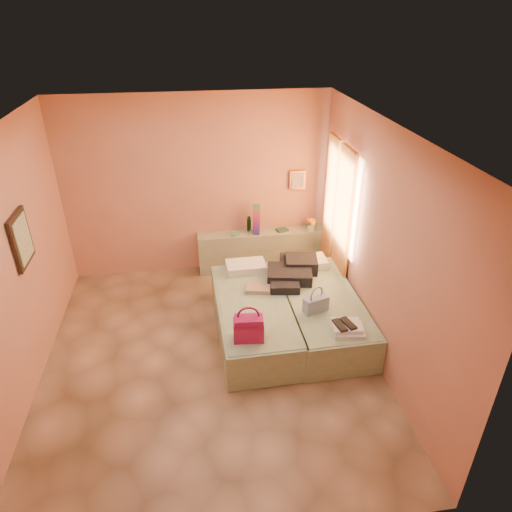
{
  "coord_description": "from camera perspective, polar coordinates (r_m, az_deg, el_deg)",
  "views": [
    {
      "loc": [
        -0.09,
        -4.37,
        3.86
      ],
      "look_at": [
        0.69,
        0.85,
        0.92
      ],
      "focal_mm": 32.0,
      "sensor_mm": 36.0,
      "label": 1
    }
  ],
  "objects": [
    {
      "name": "clothes_pile",
      "position": [
        6.32,
        4.68,
        -2.09
      ],
      "size": [
        0.75,
        0.75,
        0.2
      ],
      "primitive_type": "cube",
      "rotation": [
        0.0,
        0.0,
        -0.15
      ],
      "color": "black",
      "rests_on": "bed_right"
    },
    {
      "name": "bed_right",
      "position": [
        6.19,
        8.08,
        -6.92
      ],
      "size": [
        0.94,
        2.02,
        0.5
      ],
      "primitive_type": "cube",
      "rotation": [
        0.0,
        0.0,
        0.02
      ],
      "color": "#9FB994",
      "rests_on": "ground"
    },
    {
      "name": "bed_left",
      "position": [
        6.02,
        -0.26,
        -7.74
      ],
      "size": [
        0.94,
        2.02,
        0.5
      ],
      "primitive_type": "cube",
      "rotation": [
        0.0,
        0.0,
        0.02
      ],
      "color": "#9FB994",
      "rests_on": "ground"
    },
    {
      "name": "towel_stack",
      "position": [
        5.47,
        11.52,
        -8.86
      ],
      "size": [
        0.39,
        0.35,
        0.1
      ],
      "primitive_type": "cube",
      "rotation": [
        0.0,
        0.0,
        -0.16
      ],
      "color": "white",
      "rests_on": "bed_right"
    },
    {
      "name": "green_book",
      "position": [
        7.35,
        3.27,
        3.28
      ],
      "size": [
        0.21,
        0.18,
        0.03
      ],
      "primitive_type": "cube",
      "rotation": [
        0.0,
        0.0,
        0.31
      ],
      "color": "#264834",
      "rests_on": "headboard_ledge"
    },
    {
      "name": "ground",
      "position": [
        5.83,
        -5.65,
        -12.53
      ],
      "size": [
        4.5,
        4.5,
        0.0
      ],
      "primitive_type": "plane",
      "color": "tan",
      "rests_on": "ground"
    },
    {
      "name": "water_bottle",
      "position": [
        7.29,
        -0.88,
        4.03
      ],
      "size": [
        0.08,
        0.08,
        0.24
      ],
      "primitive_type": "cylinder",
      "rotation": [
        0.0,
        0.0,
        -0.16
      ],
      "color": "#133417",
      "rests_on": "headboard_ledge"
    },
    {
      "name": "small_dish",
      "position": [
        7.2,
        -2.6,
        2.72
      ],
      "size": [
        0.13,
        0.13,
        0.03
      ],
      "primitive_type": "cylinder",
      "rotation": [
        0.0,
        0.0,
        0.1
      ],
      "color": "#53996E",
      "rests_on": "headboard_ledge"
    },
    {
      "name": "room_walls",
      "position": [
        5.36,
        -4.75,
        6.25
      ],
      "size": [
        4.02,
        4.51,
        2.81
      ],
      "color": "tan",
      "rests_on": "ground"
    },
    {
      "name": "headboard_ledge",
      "position": [
        7.45,
        0.71,
        0.77
      ],
      "size": [
        2.05,
        0.3,
        0.65
      ],
      "primitive_type": "cube",
      "color": "#9CA284",
      "rests_on": "ground"
    },
    {
      "name": "magenta_handbag",
      "position": [
        5.19,
        -0.94,
        -8.97
      ],
      "size": [
        0.36,
        0.22,
        0.32
      ],
      "primitive_type": "cube",
      "rotation": [
        0.0,
        0.0,
        -0.09
      ],
      "color": "#A31455",
      "rests_on": "bed_left"
    },
    {
      "name": "sandal_pair",
      "position": [
        5.41,
        10.99,
        -8.43
      ],
      "size": [
        0.22,
        0.27,
        0.02
      ],
      "primitive_type": "cube",
      "rotation": [
        0.0,
        0.0,
        0.19
      ],
      "color": "black",
      "rests_on": "towel_stack"
    },
    {
      "name": "flower_vase",
      "position": [
        7.35,
        6.92,
        4.1
      ],
      "size": [
        0.23,
        0.23,
        0.25
      ],
      "primitive_type": "cube",
      "rotation": [
        0.0,
        0.0,
        0.19
      ],
      "color": "silver",
      "rests_on": "headboard_ledge"
    },
    {
      "name": "rainbow_box",
      "position": [
        7.14,
        0.05,
        4.55
      ],
      "size": [
        0.13,
        0.13,
        0.48
      ],
      "primitive_type": "cube",
      "rotation": [
        0.0,
        0.0,
        -0.22
      ],
      "color": "#A31455",
      "rests_on": "headboard_ledge"
    },
    {
      "name": "blue_handbag",
      "position": [
        5.71,
        7.48,
        -6.0
      ],
      "size": [
        0.33,
        0.22,
        0.2
      ],
      "primitive_type": "cube",
      "rotation": [
        0.0,
        0.0,
        0.32
      ],
      "color": "#3C5F90",
      "rests_on": "bed_right"
    },
    {
      "name": "khaki_garment",
      "position": [
        6.11,
        0.31,
        -3.97
      ],
      "size": [
        0.36,
        0.32,
        0.05
      ],
      "primitive_type": "cube",
      "rotation": [
        0.0,
        0.0,
        -0.21
      ],
      "color": "tan",
      "rests_on": "bed_left"
    }
  ]
}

